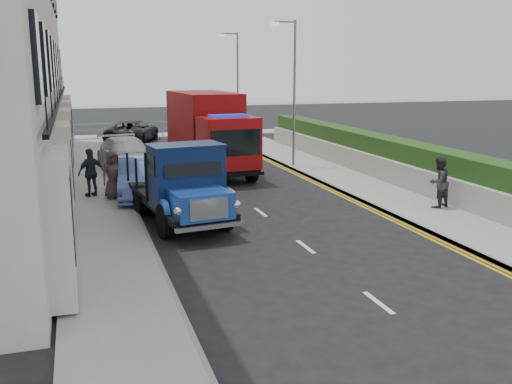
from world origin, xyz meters
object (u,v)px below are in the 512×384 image
Objects in this scene: bedford_lorry at (185,190)px; red_lorry at (209,131)px; lamp_far at (236,81)px; parked_car_front at (179,192)px; lamp_mid at (292,85)px.

bedford_lorry is 0.78× the size of red_lorry.
lamp_far is 20.41m from bedford_lorry.
bedford_lorry is at bearing -110.06° from lamp_far.
lamp_mid is at bearing 39.75° from parked_car_front.
bedford_lorry is 1.39× the size of parked_car_front.
lamp_mid is 1.74× the size of parked_car_front.
lamp_mid and lamp_far have the same top height.
lamp_far is 11.10m from red_lorry.
lamp_mid reaches higher than red_lorry.
lamp_far is 0.97× the size of red_lorry.
red_lorry is at bearing 64.94° from bedford_lorry.
bedford_lorry is at bearing -111.36° from red_lorry.
bedford_lorry is 9.36m from red_lorry.
parked_car_front is at bearing -134.07° from lamp_mid.
red_lorry is (2.81, 8.89, 0.79)m from bedford_lorry.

